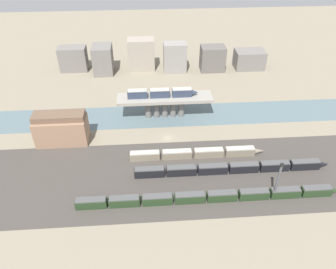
# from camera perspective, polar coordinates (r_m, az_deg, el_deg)

# --- Properties ---
(ground_plane) EXTENTS (400.00, 400.00, 0.00)m
(ground_plane) POSITION_cam_1_polar(r_m,az_deg,el_deg) (142.81, -0.08, -0.68)
(ground_plane) COLOR gray
(railbed_yard) EXTENTS (280.00, 42.00, 0.01)m
(railbed_yard) POSITION_cam_1_polar(r_m,az_deg,el_deg) (124.52, 0.70, -7.31)
(railbed_yard) COLOR #423D38
(railbed_yard) RESTS_ON ground
(river_water) EXTENTS (320.00, 19.55, 0.01)m
(river_water) POSITION_cam_1_polar(r_m,az_deg,el_deg) (157.72, -0.55, 3.29)
(river_water) COLOR slate
(river_water) RESTS_ON ground
(bridge) EXTENTS (43.98, 9.95, 10.52)m
(bridge) POSITION_cam_1_polar(r_m,az_deg,el_deg) (153.70, -0.57, 5.68)
(bridge) COLOR gray
(bridge) RESTS_ON ground
(train_on_bridge) EXTENTS (32.65, 3.06, 3.94)m
(train_on_bridge) POSITION_cam_1_polar(r_m,az_deg,el_deg) (151.25, -1.02, 7.23)
(train_on_bridge) COLOR #2D384C
(train_on_bridge) RESTS_ON bridge
(train_yard_near) EXTENTS (92.43, 2.82, 3.67)m
(train_yard_near) POSITION_cam_1_polar(r_m,az_deg,el_deg) (115.70, 7.24, -10.69)
(train_yard_near) COLOR #23381E
(train_yard_near) RESTS_ON ground
(train_yard_mid) EXTENTS (75.22, 2.90, 3.75)m
(train_yard_mid) POSITION_cam_1_polar(r_m,az_deg,el_deg) (127.50, 11.03, -5.77)
(train_yard_mid) COLOR black
(train_yard_mid) RESTS_ON ground
(train_yard_far) EXTENTS (54.58, 2.81, 3.55)m
(train_yard_far) POSITION_cam_1_polar(r_m,az_deg,el_deg) (132.55, 4.97, -3.28)
(train_yard_far) COLOR gray
(train_yard_far) RESTS_ON ground
(warehouse_building) EXTENTS (21.41, 10.10, 13.94)m
(warehouse_building) POSITION_cam_1_polar(r_m,az_deg,el_deg) (144.53, -18.08, 1.01)
(warehouse_building) COLOR #937056
(warehouse_building) RESTS_ON ground
(signal_tower) EXTENTS (1.00, 0.81, 16.16)m
(signal_tower) POSITION_cam_1_polar(r_m,az_deg,el_deg) (116.88, 18.52, -7.78)
(signal_tower) COLOR #4C4C51
(signal_tower) RESTS_ON ground
(city_block_far_left) EXTENTS (16.01, 9.42, 14.24)m
(city_block_far_left) POSITION_cam_1_polar(r_m,az_deg,el_deg) (207.68, -16.17, 12.57)
(city_block_far_left) COLOR slate
(city_block_far_left) RESTS_ON ground
(city_block_left) EXTENTS (11.19, 13.43, 16.38)m
(city_block_left) POSITION_cam_1_polar(r_m,az_deg,el_deg) (199.67, -11.27, 12.69)
(city_block_left) COLOR slate
(city_block_left) RESTS_ON ground
(city_block_center) EXTENTS (15.50, 9.37, 18.51)m
(city_block_center) POSITION_cam_1_polar(r_m,az_deg,el_deg) (200.97, -4.67, 13.75)
(city_block_center) COLOR gray
(city_block_center) RESTS_ON ground
(city_block_right) EXTENTS (13.26, 8.25, 17.33)m
(city_block_right) POSITION_cam_1_polar(r_m,az_deg,el_deg) (197.51, 1.22, 13.26)
(city_block_right) COLOR gray
(city_block_right) RESTS_ON ground
(city_block_far_right) EXTENTS (14.22, 10.12, 14.62)m
(city_block_far_right) POSITION_cam_1_polar(r_m,az_deg,el_deg) (201.41, 7.76, 12.99)
(city_block_far_right) COLOR #605B56
(city_block_far_right) RESTS_ON ground
(city_block_tall) EXTENTS (17.60, 11.72, 10.85)m
(city_block_tall) POSITION_cam_1_polar(r_m,az_deg,el_deg) (209.13, 13.97, 12.59)
(city_block_tall) COLOR slate
(city_block_tall) RESTS_ON ground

